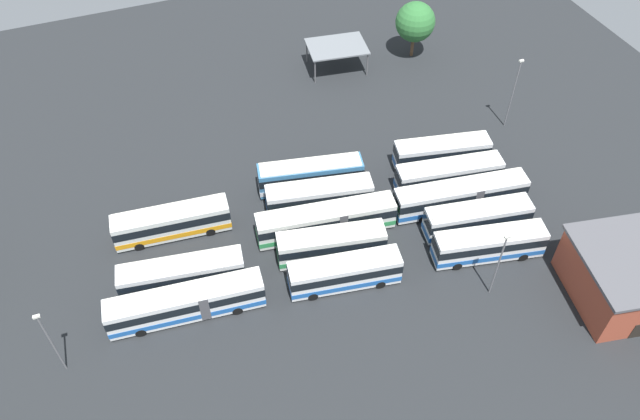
# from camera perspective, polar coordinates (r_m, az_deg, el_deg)

# --- Properties ---
(ground_plane) EXTENTS (109.87, 109.87, 0.00)m
(ground_plane) POSITION_cam_1_polar(r_m,az_deg,el_deg) (67.71, 0.41, -2.00)
(ground_plane) COLOR black
(bus_row0_slot0) EXTENTS (11.36, 4.73, 3.62)m
(bus_row0_slot0) POSITION_cam_1_polar(r_m,az_deg,el_deg) (75.13, 10.90, 5.10)
(bus_row0_slot0) COLOR silver
(bus_row0_slot0) RESTS_ON ground_plane
(bus_row0_slot1) EXTENTS (12.26, 4.43, 3.62)m
(bus_row0_slot1) POSITION_cam_1_polar(r_m,az_deg,el_deg) (72.51, 11.51, 3.12)
(bus_row0_slot1) COLOR silver
(bus_row0_slot1) RESTS_ON ground_plane
(bus_row0_slot2) EXTENTS (14.92, 4.62, 3.62)m
(bus_row0_slot2) POSITION_cam_1_polar(r_m,az_deg,el_deg) (70.43, 12.57, 1.28)
(bus_row0_slot2) COLOR silver
(bus_row0_slot2) RESTS_ON ground_plane
(bus_row0_slot3) EXTENTS (11.52, 4.37, 3.62)m
(bus_row0_slot3) POSITION_cam_1_polar(r_m,az_deg,el_deg) (68.48, 13.98, -0.73)
(bus_row0_slot3) COLOR silver
(bus_row0_slot3) RESTS_ON ground_plane
(bus_row0_slot4) EXTENTS (11.65, 4.78, 3.62)m
(bus_row0_slot4) POSITION_cam_1_polar(r_m,az_deg,el_deg) (66.37, 14.97, -2.98)
(bus_row0_slot4) COLOR silver
(bus_row0_slot4) RESTS_ON ground_plane
(bus_row1_slot0) EXTENTS (12.04, 4.82, 3.62)m
(bus_row1_slot0) POSITION_cam_1_polar(r_m,az_deg,el_deg) (71.01, -0.87, 3.15)
(bus_row1_slot0) COLOR teal
(bus_row1_slot0) RESTS_ON ground_plane
(bus_row1_slot1) EXTENTS (11.85, 4.72, 3.62)m
(bus_row1_slot1) POSITION_cam_1_polar(r_m,az_deg,el_deg) (68.65, -0.07, 1.23)
(bus_row1_slot1) COLOR silver
(bus_row1_slot1) RESTS_ON ground_plane
(bus_row1_slot2) EXTENTS (14.92, 4.54, 3.62)m
(bus_row1_slot2) POSITION_cam_1_polar(r_m,az_deg,el_deg) (66.29, 0.58, -0.90)
(bus_row1_slot2) COLOR silver
(bus_row1_slot2) RESTS_ON ground_plane
(bus_row1_slot3) EXTENTS (11.28, 4.61, 3.62)m
(bus_row1_slot3) POSITION_cam_1_polar(r_m,az_deg,el_deg) (64.12, 1.01, -3.10)
(bus_row1_slot3) COLOR silver
(bus_row1_slot3) RESTS_ON ground_plane
(bus_row1_slot4) EXTENTS (11.29, 4.24, 3.62)m
(bus_row1_slot4) POSITION_cam_1_polar(r_m,az_deg,el_deg) (61.92, 2.22, -5.63)
(bus_row1_slot4) COLOR silver
(bus_row1_slot4) RESTS_ON ground_plane
(bus_row2_slot1) EXTENTS (12.26, 3.69, 3.62)m
(bus_row2_slot1) POSITION_cam_1_polar(r_m,az_deg,el_deg) (67.86, -13.21, -1.08)
(bus_row2_slot1) COLOR silver
(bus_row2_slot1) RESTS_ON ground_plane
(bus_row2_slot3) EXTENTS (12.32, 4.34, 3.62)m
(bus_row2_slot3) POSITION_cam_1_polar(r_m,az_deg,el_deg) (63.17, -12.33, -5.68)
(bus_row2_slot3) COLOR silver
(bus_row2_slot3) RESTS_ON ground_plane
(bus_row2_slot4) EXTENTS (14.89, 4.01, 3.62)m
(bus_row2_slot4) POSITION_cam_1_polar(r_m,az_deg,el_deg) (61.07, -11.93, -8.18)
(bus_row2_slot4) COLOR silver
(bus_row2_slot4) RESTS_ON ground_plane
(depot_building) EXTENTS (10.35, 11.70, 5.64)m
(depot_building) POSITION_cam_1_polar(r_m,az_deg,el_deg) (66.78, 25.44, -5.48)
(depot_building) COLOR #99422D
(depot_building) RESTS_ON ground_plane
(maintenance_shelter) EXTENTS (8.59, 6.69, 3.64)m
(maintenance_shelter) POSITION_cam_1_polar(r_m,az_deg,el_deg) (88.68, 1.53, 14.45)
(maintenance_shelter) COLOR slate
(maintenance_shelter) RESTS_ON ground_plane
(lamp_post_near_entrance) EXTENTS (0.56, 0.28, 9.62)m
(lamp_post_near_entrance) POSITION_cam_1_polar(r_m,az_deg,el_deg) (80.80, 17.00, 10.18)
(lamp_post_near_entrance) COLOR slate
(lamp_post_near_entrance) RESTS_ON ground_plane
(lamp_post_mid_lot) EXTENTS (0.56, 0.28, 8.46)m
(lamp_post_mid_lot) POSITION_cam_1_polar(r_m,az_deg,el_deg) (61.43, 15.80, -4.59)
(lamp_post_mid_lot) COLOR slate
(lamp_post_mid_lot) RESTS_ON ground_plane
(lamp_post_far_corner) EXTENTS (0.56, 0.28, 8.36)m
(lamp_post_far_corner) POSITION_cam_1_polar(r_m,az_deg,el_deg) (58.96, -23.09, -10.79)
(lamp_post_far_corner) COLOR slate
(lamp_post_far_corner) RESTS_ON ground_plane
(tree_south_edge) EXTENTS (5.46, 5.46, 8.04)m
(tree_south_edge) POSITION_cam_1_polar(r_m,az_deg,el_deg) (91.44, 8.57, 16.40)
(tree_south_edge) COLOR brown
(tree_south_edge) RESTS_ON ground_plane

